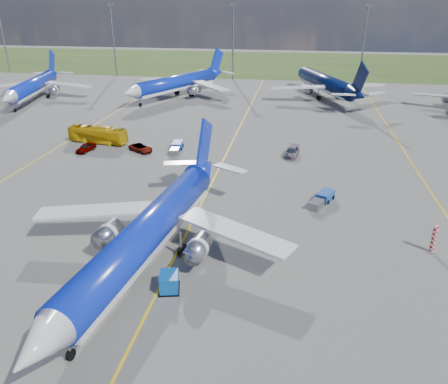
% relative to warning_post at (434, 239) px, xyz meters
% --- Properties ---
extents(ground, '(400.00, 400.00, 0.00)m').
position_rel_warning_post_xyz_m(ground, '(-26.00, -8.00, -1.50)').
color(ground, '#5B5B58').
rests_on(ground, ground).
extents(grass_strip, '(400.00, 80.00, 0.01)m').
position_rel_warning_post_xyz_m(grass_strip, '(-26.00, 142.00, -1.50)').
color(grass_strip, '#2D4719').
rests_on(grass_strip, ground).
extents(taxiway_lines, '(60.25, 160.00, 0.02)m').
position_rel_warning_post_xyz_m(taxiway_lines, '(-25.83, 19.70, -1.49)').
color(taxiway_lines, yellow).
rests_on(taxiway_lines, ground).
extents(floodlight_masts, '(202.20, 0.50, 22.70)m').
position_rel_warning_post_xyz_m(floodlight_masts, '(-16.00, 102.00, 11.06)').
color(floodlight_masts, slate).
rests_on(floodlight_masts, ground).
extents(warning_post, '(0.50, 0.50, 3.00)m').
position_rel_warning_post_xyz_m(warning_post, '(0.00, 0.00, 0.00)').
color(warning_post, red).
rests_on(warning_post, ground).
extents(bg_jet_nw, '(38.14, 45.41, 10.44)m').
position_rel_warning_post_xyz_m(bg_jet_nw, '(-81.75, 61.53, -1.50)').
color(bg_jet_nw, '#0D25BA').
rests_on(bg_jet_nw, ground).
extents(bg_jet_nnw, '(46.36, 51.00, 10.85)m').
position_rel_warning_post_xyz_m(bg_jet_nnw, '(-46.29, 71.09, -1.50)').
color(bg_jet_nnw, '#0D25BA').
rests_on(bg_jet_nnw, ground).
extents(bg_jet_n, '(45.67, 51.71, 11.26)m').
position_rel_warning_post_xyz_m(bg_jet_n, '(-7.82, 77.16, -1.50)').
color(bg_jet_n, '#071441').
rests_on(bg_jet_n, ground).
extents(main_airliner, '(34.51, 42.58, 10.25)m').
position_rel_warning_post_xyz_m(main_airliner, '(-28.13, -7.03, -1.50)').
color(main_airliner, '#0D25BA').
rests_on(main_airliner, ground).
extents(uld_container, '(2.06, 2.36, 1.63)m').
position_rel_warning_post_xyz_m(uld_container, '(-25.03, -10.74, -0.69)').
color(uld_container, '#0B4DA4').
rests_on(uld_container, ground).
extents(apron_bus, '(11.27, 4.23, 3.07)m').
position_rel_warning_post_xyz_m(apron_bus, '(-49.96, 29.61, 0.03)').
color(apron_bus, gold).
rests_on(apron_bus, ground).
extents(service_car_a, '(2.45, 4.41, 1.42)m').
position_rel_warning_post_xyz_m(service_car_a, '(-49.94, 24.51, -0.79)').
color(service_car_a, '#999999').
rests_on(service_car_a, ground).
extents(service_car_b, '(5.11, 4.32, 1.30)m').
position_rel_warning_post_xyz_m(service_car_b, '(-40.67, 26.08, -0.85)').
color(service_car_b, '#999999').
rests_on(service_car_b, ground).
extents(service_car_c, '(2.76, 5.16, 1.42)m').
position_rel_warning_post_xyz_m(service_car_c, '(-15.05, 27.98, -0.79)').
color(service_car_c, '#999999').
rests_on(service_car_c, ground).
extents(baggage_tug_w, '(3.54, 5.47, 1.21)m').
position_rel_warning_post_xyz_m(baggage_tug_w, '(-10.78, 10.12, -0.94)').
color(baggage_tug_w, '#194897').
rests_on(baggage_tug_w, ground).
extents(baggage_tug_c, '(2.07, 5.68, 1.25)m').
position_rel_warning_post_xyz_m(baggage_tug_c, '(-34.75, 27.53, -0.92)').
color(baggage_tug_c, '#1C3CA8').
rests_on(baggage_tug_c, ground).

